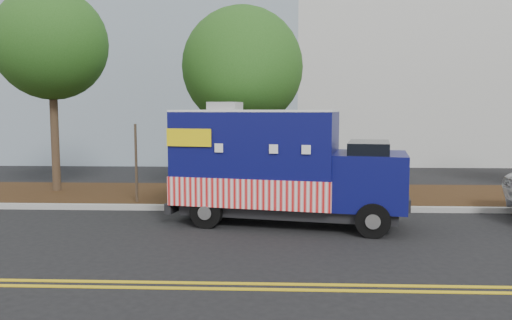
{
  "coord_description": "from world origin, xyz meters",
  "views": [
    {
      "loc": [
        0.99,
        -12.25,
        2.81
      ],
      "look_at": [
        0.46,
        0.6,
        1.5
      ],
      "focal_mm": 35.0,
      "sensor_mm": 36.0,
      "label": 1
    }
  ],
  "objects": [
    {
      "name": "tree_b",
      "position": [
        -0.1,
        3.66,
        4.13
      ],
      "size": [
        3.81,
        3.81,
        6.05
      ],
      "color": "#38281C",
      "rests_on": "ground"
    },
    {
      "name": "tree_a",
      "position": [
        -6.25,
        3.73,
        4.89
      ],
      "size": [
        3.58,
        3.58,
        6.69
      ],
      "color": "#38281C",
      "rests_on": "ground"
    },
    {
      "name": "mulch_strip",
      "position": [
        0.0,
        3.5,
        0.07
      ],
      "size": [
        120.0,
        4.0,
        0.15
      ],
      "primitive_type": "cube",
      "color": "black",
      "rests_on": "ground"
    },
    {
      "name": "ground",
      "position": [
        0.0,
        0.0,
        0.0
      ],
      "size": [
        120.0,
        120.0,
        0.0
      ],
      "primitive_type": "plane",
      "color": "black",
      "rests_on": "ground"
    },
    {
      "name": "curb",
      "position": [
        0.0,
        1.4,
        0.07
      ],
      "size": [
        120.0,
        0.18,
        0.15
      ],
      "primitive_type": "cube",
      "color": "#9E9E99",
      "rests_on": "ground"
    },
    {
      "name": "centerline_far",
      "position": [
        0.0,
        -4.7,
        0.01
      ],
      "size": [
        120.0,
        0.1,
        0.01
      ],
      "primitive_type": "cube",
      "color": "gold",
      "rests_on": "ground"
    },
    {
      "name": "centerline_near",
      "position": [
        0.0,
        -4.45,
        0.01
      ],
      "size": [
        120.0,
        0.1,
        0.01
      ],
      "primitive_type": "cube",
      "color": "gold",
      "rests_on": "ground"
    },
    {
      "name": "sign_post",
      "position": [
        -3.03,
        1.77,
        1.2
      ],
      "size": [
        0.06,
        0.06,
        2.4
      ],
      "primitive_type": "cube",
      "color": "#473828",
      "rests_on": "ground"
    },
    {
      "name": "food_truck",
      "position": [
        1.0,
        -0.02,
        1.36
      ],
      "size": [
        5.97,
        3.14,
        3.0
      ],
      "rotation": [
        0.0,
        0.0,
        -0.2
      ],
      "color": "black",
      "rests_on": "ground"
    }
  ]
}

